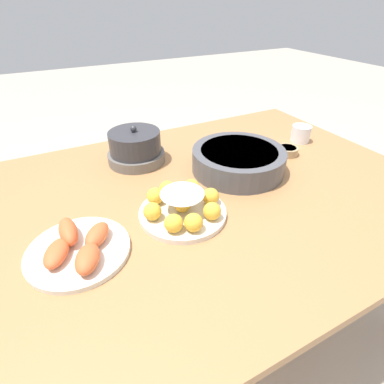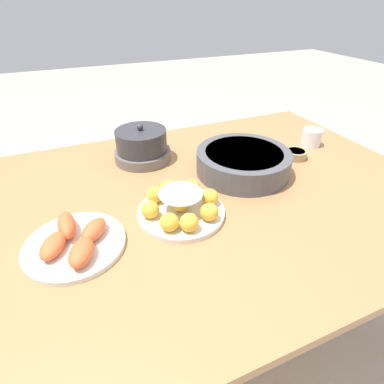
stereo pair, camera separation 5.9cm
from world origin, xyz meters
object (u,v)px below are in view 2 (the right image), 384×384
object	(u,v)px
serving_bowl	(243,161)
dining_table	(201,209)
sauce_bowl	(296,154)
warming_pot	(142,146)
cup_far	(312,137)
cake_plate	(181,206)
seafood_platter	(74,241)

from	to	relation	value
serving_bowl	dining_table	bearing A→B (deg)	-161.96
sauce_bowl	warming_pot	xyz separation A→B (m)	(-0.56, 0.22, 0.04)
sauce_bowl	warming_pot	bearing A→B (deg)	158.19
cup_far	warming_pot	distance (m)	0.71
cup_far	sauce_bowl	bearing A→B (deg)	-152.37
cake_plate	sauce_bowl	world-z (taller)	cake_plate
warming_pot	dining_table	bearing A→B (deg)	-68.95
seafood_platter	warming_pot	size ratio (longest dim) A/B	1.19
serving_bowl	cup_far	world-z (taller)	serving_bowl
dining_table	seafood_platter	world-z (taller)	seafood_platter
seafood_platter	warming_pot	bearing A→B (deg)	54.49
dining_table	seafood_platter	xyz separation A→B (m)	(-0.41, -0.11, 0.09)
dining_table	sauce_bowl	distance (m)	0.46
serving_bowl	seafood_platter	world-z (taller)	serving_bowl
cake_plate	sauce_bowl	distance (m)	0.57
dining_table	sauce_bowl	size ratio (longest dim) A/B	18.38
cake_plate	serving_bowl	bearing A→B (deg)	26.31
cake_plate	warming_pot	distance (m)	0.39
seafood_platter	cake_plate	bearing A→B (deg)	4.03
seafood_platter	sauce_bowl	bearing A→B (deg)	12.17
cake_plate	seafood_platter	world-z (taller)	cake_plate
warming_pot	serving_bowl	bearing A→B (deg)	-37.96
dining_table	warming_pot	world-z (taller)	warming_pot
dining_table	cup_far	bearing A→B (deg)	14.43
seafood_platter	cup_far	xyz separation A→B (m)	(0.99, 0.26, 0.01)
cake_plate	sauce_bowl	bearing A→B (deg)	16.42
sauce_bowl	seafood_platter	distance (m)	0.87
serving_bowl	cup_far	distance (m)	0.40
serving_bowl	seafood_platter	distance (m)	0.62
dining_table	sauce_bowl	bearing A→B (deg)	9.87
dining_table	seafood_platter	distance (m)	0.43
seafood_platter	warming_pot	distance (m)	0.50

